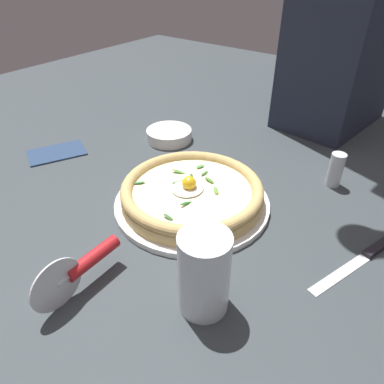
{
  "coord_description": "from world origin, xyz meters",
  "views": [
    {
      "loc": [
        0.49,
        0.34,
        0.45
      ],
      "look_at": [
        0.01,
        -0.02,
        0.03
      ],
      "focal_mm": 33.57,
      "sensor_mm": 36.0,
      "label": 1
    }
  ],
  "objects_px": {
    "drinking_glass": "(204,278)",
    "table_knife": "(369,254)",
    "side_bowl": "(169,135)",
    "pizza_cutter": "(82,266)",
    "pepper_shaker": "(336,170)",
    "pizza": "(192,192)",
    "folded_napkin": "(56,152)"
  },
  "relations": [
    {
      "from": "side_bowl",
      "to": "drinking_glass",
      "type": "relative_size",
      "value": 0.92
    },
    {
      "from": "side_bowl",
      "to": "folded_napkin",
      "type": "xyz_separation_m",
      "value": [
        0.24,
        -0.18,
        -0.01
      ]
    },
    {
      "from": "side_bowl",
      "to": "pizza_cutter",
      "type": "bearing_deg",
      "value": 25.75
    },
    {
      "from": "folded_napkin",
      "to": "pizza_cutter",
      "type": "bearing_deg",
      "value": 60.1
    },
    {
      "from": "pizza",
      "to": "drinking_glass",
      "type": "height_order",
      "value": "drinking_glass"
    },
    {
      "from": "drinking_glass",
      "to": "table_knife",
      "type": "bearing_deg",
      "value": 146.69
    },
    {
      "from": "drinking_glass",
      "to": "pepper_shaker",
      "type": "relative_size",
      "value": 1.72
    },
    {
      "from": "side_bowl",
      "to": "table_knife",
      "type": "bearing_deg",
      "value": 77.1
    },
    {
      "from": "side_bowl",
      "to": "drinking_glass",
      "type": "xyz_separation_m",
      "value": [
        0.39,
        0.4,
        0.04
      ]
    },
    {
      "from": "table_knife",
      "to": "folded_napkin",
      "type": "distance_m",
      "value": 0.76
    },
    {
      "from": "pizza",
      "to": "drinking_glass",
      "type": "bearing_deg",
      "value": 41.27
    },
    {
      "from": "drinking_glass",
      "to": "pizza_cutter",
      "type": "bearing_deg",
      "value": -63.51
    },
    {
      "from": "drinking_glass",
      "to": "folded_napkin",
      "type": "distance_m",
      "value": 0.6
    },
    {
      "from": "table_knife",
      "to": "pepper_shaker",
      "type": "bearing_deg",
      "value": -144.57
    },
    {
      "from": "pizza",
      "to": "side_bowl",
      "type": "height_order",
      "value": "pizza"
    },
    {
      "from": "pizza_cutter",
      "to": "folded_napkin",
      "type": "height_order",
      "value": "pizza_cutter"
    },
    {
      "from": "pizza",
      "to": "table_knife",
      "type": "xyz_separation_m",
      "value": [
        -0.07,
        0.34,
        -0.03
      ]
    },
    {
      "from": "side_bowl",
      "to": "folded_napkin",
      "type": "distance_m",
      "value": 0.3
    },
    {
      "from": "side_bowl",
      "to": "folded_napkin",
      "type": "relative_size",
      "value": 0.88
    },
    {
      "from": "drinking_glass",
      "to": "folded_napkin",
      "type": "relative_size",
      "value": 0.96
    },
    {
      "from": "pizza_cutter",
      "to": "drinking_glass",
      "type": "bearing_deg",
      "value": 116.49
    },
    {
      "from": "folded_napkin",
      "to": "pepper_shaker",
      "type": "xyz_separation_m",
      "value": [
        -0.29,
        0.62,
        0.03
      ]
    },
    {
      "from": "pizza_cutter",
      "to": "pepper_shaker",
      "type": "distance_m",
      "value": 0.57
    },
    {
      "from": "pizza_cutter",
      "to": "table_knife",
      "type": "xyz_separation_m",
      "value": [
        -0.34,
        0.34,
        -0.04
      ]
    },
    {
      "from": "side_bowl",
      "to": "pizza_cutter",
      "type": "height_order",
      "value": "pizza_cutter"
    },
    {
      "from": "table_knife",
      "to": "drinking_glass",
      "type": "height_order",
      "value": "drinking_glass"
    },
    {
      "from": "table_knife",
      "to": "drinking_glass",
      "type": "distance_m",
      "value": 0.31
    },
    {
      "from": "pizza_cutter",
      "to": "pepper_shaker",
      "type": "xyz_separation_m",
      "value": [
        -0.52,
        0.21,
        -0.0
      ]
    },
    {
      "from": "drinking_glass",
      "to": "folded_napkin",
      "type": "height_order",
      "value": "drinking_glass"
    },
    {
      "from": "pizza",
      "to": "folded_napkin",
      "type": "xyz_separation_m",
      "value": [
        0.04,
        -0.41,
        -0.03
      ]
    },
    {
      "from": "drinking_glass",
      "to": "pizza",
      "type": "bearing_deg",
      "value": -138.73
    },
    {
      "from": "side_bowl",
      "to": "drinking_glass",
      "type": "height_order",
      "value": "drinking_glass"
    }
  ]
}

